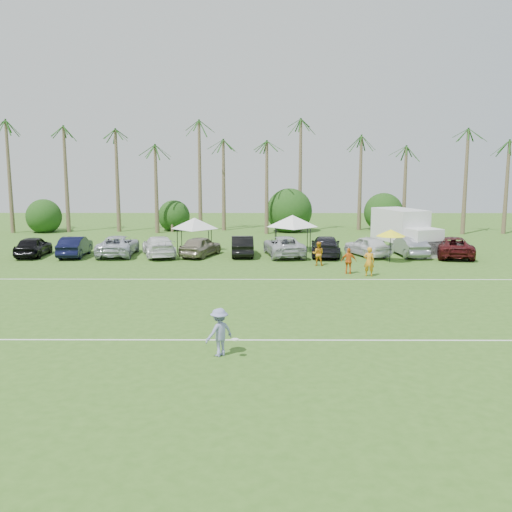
{
  "coord_description": "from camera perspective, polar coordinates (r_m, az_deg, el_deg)",
  "views": [
    {
      "loc": [
        2.9,
        -20.0,
        7.06
      ],
      "look_at": [
        2.72,
        13.08,
        1.6
      ],
      "focal_mm": 40.0,
      "sensor_mm": 36.0,
      "label": 1
    }
  ],
  "objects": [
    {
      "name": "sideline_player_a",
      "position": [
        36.26,
        11.24,
        -0.55
      ],
      "size": [
        0.76,
        0.59,
        1.85
      ],
      "primitive_type": "imported",
      "rotation": [
        0.0,
        0.0,
        2.9
      ],
      "color": "orange",
      "rests_on": "ground"
    },
    {
      "name": "palm_tree_6",
      "position": [
        58.05,
        1.42,
        11.49
      ],
      "size": [
        2.4,
        2.4,
        10.9
      ],
      "color": "brown",
      "rests_on": "ground"
    },
    {
      "name": "parked_car_9",
      "position": [
        44.82,
        15.04,
        0.98
      ],
      "size": [
        2.08,
        4.8,
        1.54
      ],
      "primitive_type": "imported",
      "rotation": [
        0.0,
        0.0,
        3.24
      ],
      "color": "slate",
      "rests_on": "ground"
    },
    {
      "name": "palm_tree_3",
      "position": [
        59.1,
        -10.56,
        12.13
      ],
      "size": [
        2.4,
        2.4,
        11.9
      ],
      "color": "brown",
      "rests_on": "ground"
    },
    {
      "name": "parked_car_5",
      "position": [
        43.45,
        -1.38,
        1.04
      ],
      "size": [
        1.83,
        4.73,
        1.54
      ],
      "primitive_type": "imported",
      "rotation": [
        0.0,
        0.0,
        3.19
      ],
      "color": "black",
      "rests_on": "ground"
    },
    {
      "name": "palm_tree_2",
      "position": [
        59.93,
        -14.37,
        11.14
      ],
      "size": [
        2.4,
        2.4,
        10.9
      ],
      "color": "brown",
      "rests_on": "ground"
    },
    {
      "name": "bush_tree_0",
      "position": [
        63.16,
        -20.04,
        4.03
      ],
      "size": [
        4.0,
        4.0,
        4.0
      ],
      "color": "brown",
      "rests_on": "ground"
    },
    {
      "name": "palm_tree_11",
      "position": [
        62.88,
        23.32,
        11.36
      ],
      "size": [
        2.4,
        2.4,
        11.9
      ],
      "color": "brown",
      "rests_on": "ground"
    },
    {
      "name": "parked_car_10",
      "position": [
        45.41,
        19.01,
        0.89
      ],
      "size": [
        3.38,
        5.86,
        1.54
      ],
      "primitive_type": "imported",
      "rotation": [
        0.0,
        0.0,
        2.99
      ],
      "color": "#461012",
      "rests_on": "ground"
    },
    {
      "name": "parked_car_2",
      "position": [
        44.78,
        -13.62,
        1.03
      ],
      "size": [
        2.75,
        5.62,
        1.54
      ],
      "primitive_type": "imported",
      "rotation": [
        0.0,
        0.0,
        3.18
      ],
      "color": "#B5B8C5",
      "rests_on": "ground"
    },
    {
      "name": "parked_car_7",
      "position": [
        43.57,
        6.98,
        1.0
      ],
      "size": [
        2.65,
        5.47,
        1.54
      ],
      "primitive_type": "imported",
      "rotation": [
        0.0,
        0.0,
        3.05
      ],
      "color": "black",
      "rests_on": "ground"
    },
    {
      "name": "parked_car_6",
      "position": [
        43.33,
        2.81,
        1.01
      ],
      "size": [
        3.31,
        5.83,
        1.54
      ],
      "primitive_type": "imported",
      "rotation": [
        0.0,
        0.0,
        3.29
      ],
      "color": "#B6B8BE",
      "rests_on": "ground"
    },
    {
      "name": "parked_car_1",
      "position": [
        45.23,
        -17.66,
        0.93
      ],
      "size": [
        1.85,
        4.73,
        1.54
      ],
      "primitive_type": "imported",
      "rotation": [
        0.0,
        0.0,
        3.19
      ],
      "color": "black",
      "rests_on": "ground"
    },
    {
      "name": "frisbee_player",
      "position": [
        21.13,
        -3.69,
        -7.61
      ],
      "size": [
        1.37,
        1.26,
        1.79
      ],
      "rotation": [
        0.0,
        0.0,
        3.86
      ],
      "color": "#7F82B4",
      "rests_on": "ground"
    },
    {
      "name": "parked_car_8",
      "position": [
        44.09,
        11.06,
        0.99
      ],
      "size": [
        3.37,
        4.86,
        1.54
      ],
      "primitive_type": "imported",
      "rotation": [
        0.0,
        0.0,
        3.53
      ],
      "color": "white",
      "rests_on": "ground"
    },
    {
      "name": "bush_tree_3",
      "position": [
        60.67,
        12.81,
        4.16
      ],
      "size": [
        4.0,
        4.0,
        4.0
      ],
      "color": "brown",
      "rests_on": "ground"
    },
    {
      "name": "parked_car_4",
      "position": [
        43.37,
        -5.57,
        0.99
      ],
      "size": [
        3.24,
        4.86,
        1.54
      ],
      "primitive_type": "imported",
      "rotation": [
        0.0,
        0.0,
        2.79
      ],
      "color": "gray",
      "rests_on": "ground"
    },
    {
      "name": "bush_tree_1",
      "position": [
        59.9,
        -8.26,
        4.23
      ],
      "size": [
        4.0,
        4.0,
        4.0
      ],
      "color": "brown",
      "rests_on": "ground"
    },
    {
      "name": "parked_car_3",
      "position": [
        43.8,
        -9.7,
        0.98
      ],
      "size": [
        3.56,
        5.69,
        1.54
      ],
      "primitive_type": "imported",
      "rotation": [
        0.0,
        0.0,
        3.43
      ],
      "color": "white",
      "rests_on": "ground"
    },
    {
      "name": "palm_tree_10",
      "position": [
        61.43,
        19.77,
        10.84
      ],
      "size": [
        2.4,
        2.4,
        10.9
      ],
      "color": "brown",
      "rests_on": "ground"
    },
    {
      "name": "canopy_tent_right",
      "position": [
        45.83,
        3.66,
        4.1
      ],
      "size": [
        4.13,
        4.13,
        3.35
      ],
      "color": "black",
      "rests_on": "ground"
    },
    {
      "name": "palm_tree_1",
      "position": [
        61.34,
        -18.93,
        10.08
      ],
      "size": [
        2.4,
        2.4,
        9.9
      ],
      "color": "brown",
      "rests_on": "ground"
    },
    {
      "name": "palm_tree_9",
      "position": [
        59.95,
        15.14,
        10.29
      ],
      "size": [
        2.4,
        2.4,
        9.9
      ],
      "color": "brown",
      "rests_on": "ground"
    },
    {
      "name": "palm_tree_5",
      "position": [
        58.09,
        -2.6,
        10.64
      ],
      "size": [
        2.4,
        2.4,
        9.9
      ],
      "color": "brown",
      "rests_on": "ground"
    },
    {
      "name": "sideline_player_c",
      "position": [
        36.79,
        9.26,
        -0.5
      ],
      "size": [
        1.03,
        0.58,
        1.66
      ],
      "primitive_type": "imported",
      "rotation": [
        0.0,
        0.0,
        2.95
      ],
      "color": "orange",
      "rests_on": "ground"
    },
    {
      "name": "bush_tree_2",
      "position": [
        59.32,
        3.31,
        4.27
      ],
      "size": [
        4.0,
        4.0,
        4.0
      ],
      "color": "brown",
      "rests_on": "ground"
    },
    {
      "name": "field_lines",
      "position": [
        29.02,
        -5.45,
        -4.74
      ],
      "size": [
        80.0,
        12.1,
        0.01
      ],
      "color": "white",
      "rests_on": "ground"
    },
    {
      "name": "palm_tree_7",
      "position": [
        58.31,
        5.45,
        12.28
      ],
      "size": [
        2.4,
        2.4,
        11.9
      ],
      "color": "brown",
      "rests_on": "ground"
    },
    {
      "name": "canopy_tent_left",
      "position": [
        45.94,
        -6.18,
        3.82
      ],
      "size": [
        3.83,
        3.83,
        3.11
      ],
      "color": "black",
      "rests_on": "ground"
    },
    {
      "name": "parked_car_0",
      "position": [
        46.32,
        -21.38,
        0.92
      ],
      "size": [
        2.03,
        4.59,
        1.54
      ],
      "primitive_type": "imported",
      "rotation": [
        0.0,
        0.0,
        3.19
      ],
      "color": "black",
      "rests_on": "ground"
    },
    {
      "name": "box_truck",
      "position": [
        46.56,
        14.72,
        2.57
      ],
      "size": [
        4.47,
        6.94,
        3.35
      ],
      "rotation": [
        0.0,
        0.0,
        0.34
      ],
      "color": "silver",
      "rests_on": "ground"
    },
    {
      "name": "palm_tree_4",
      "position": [
        58.41,
        -6.57,
        9.72
      ],
      "size": [
        2.4,
        2.4,
        8.9
      ],
      "color": "brown",
      "rests_on": "ground"
    },
    {
      "name": "ground",
      "position": [
        21.41,
        -7.6,
        -9.97
      ],
      "size": [
        120.0,
        120.0,
        0.0
      ],
      "primitive_type": "plane",
      "color": "#355E1C",
      "rests_on": "ground"
    },
    {
      "name": "sideline_player_b",
      "position": [
        39.5,
        6.23,
        0.23
      ],
      "size": [
        0.92,
        0.78,
        1.65
      ],
      "primitive_type": "imported",
      "rotation": [
        0.0,
        0.0,
        2.93
      ],
      "color": "orange",
      "rests_on": "ground"
    },
    {
      "name": "market_umbrella",
      "position": [
        41.42,
        13.33,
        2.27
      ],
      "size": [
        2.12,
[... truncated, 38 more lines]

